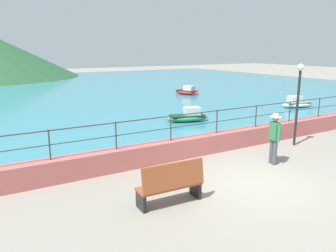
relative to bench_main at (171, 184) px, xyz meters
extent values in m
plane|color=gray|center=(2.85, -0.19, -0.56)|extent=(120.00, 120.00, 0.00)
cube|color=#BC605B|center=(2.85, 3.01, -0.21)|extent=(20.00, 0.56, 0.70)
cylinder|color=#383330|center=(-2.26, 3.01, 0.59)|extent=(0.04, 0.04, 0.90)
cylinder|color=#383330|center=(-0.22, 3.01, 0.59)|extent=(0.04, 0.04, 0.90)
cylinder|color=#383330|center=(1.83, 3.01, 0.59)|extent=(0.04, 0.04, 0.90)
cylinder|color=#383330|center=(3.87, 3.01, 0.59)|extent=(0.04, 0.04, 0.90)
cylinder|color=#383330|center=(5.92, 3.01, 0.59)|extent=(0.04, 0.04, 0.90)
cylinder|color=#383330|center=(7.96, 3.01, 0.59)|extent=(0.04, 0.04, 0.90)
cylinder|color=#383330|center=(10.00, 3.01, 0.59)|extent=(0.04, 0.04, 0.90)
cylinder|color=#383330|center=(2.85, 3.01, 1.01)|extent=(18.40, 0.04, 0.04)
cylinder|color=#383330|center=(2.85, 3.01, 0.59)|extent=(18.40, 0.03, 0.03)
cube|color=teal|center=(2.85, 25.65, -0.53)|extent=(64.00, 44.32, 0.06)
cube|color=#9E4C28|center=(0.00, 0.10, -0.10)|extent=(1.72, 0.59, 0.06)
cube|color=#9E4C28|center=(-0.01, -0.12, 0.25)|extent=(1.70, 0.22, 0.64)
cube|color=black|center=(-0.79, 0.13, -0.34)|extent=(0.10, 0.47, 0.43)
cube|color=black|center=(0.79, 0.06, -0.34)|extent=(0.10, 0.47, 0.43)
cylinder|color=#4C4C56|center=(4.55, 0.73, -0.13)|extent=(0.15, 0.15, 0.86)
cylinder|color=#4C4C56|center=(4.59, 0.91, -0.13)|extent=(0.15, 0.15, 0.86)
cube|color=#337F4C|center=(4.57, 0.82, 0.60)|extent=(0.30, 0.40, 0.60)
cylinder|color=#337F4C|center=(4.51, 0.59, 0.56)|extent=(0.09, 0.09, 0.52)
cylinder|color=#337F4C|center=(4.62, 1.05, 0.56)|extent=(0.09, 0.09, 0.52)
sphere|color=#9E7051|center=(4.57, 0.82, 1.03)|extent=(0.22, 0.22, 0.22)
cylinder|color=beige|center=(4.57, 0.82, 1.08)|extent=(0.38, 0.38, 0.02)
cylinder|color=beige|center=(4.57, 0.82, 1.14)|extent=(0.20, 0.20, 0.10)
cylinder|color=#232326|center=(7.10, 1.98, 0.94)|extent=(0.10, 0.10, 3.00)
sphere|color=#EAEACC|center=(7.10, 1.98, 2.58)|extent=(0.28, 0.28, 0.28)
ellipsoid|color=red|center=(11.79, 16.74, -0.32)|extent=(1.67, 2.47, 0.36)
cube|color=maroon|center=(11.79, 16.74, -0.17)|extent=(1.38, 1.99, 0.06)
cube|color=silver|center=(11.88, 16.50, 0.06)|extent=(0.88, 0.97, 0.40)
ellipsoid|color=white|center=(14.51, 7.69, -0.32)|extent=(2.44, 1.38, 0.36)
cube|color=gray|center=(14.51, 7.69, -0.17)|extent=(1.96, 1.15, 0.06)
cube|color=silver|center=(14.27, 7.75, 0.06)|extent=(0.92, 0.79, 0.40)
ellipsoid|color=#338C59|center=(5.78, 7.79, -0.32)|extent=(2.46, 1.52, 0.36)
cube|color=#1C4D31|center=(5.78, 7.79, -0.17)|extent=(1.98, 1.26, 0.06)
cube|color=silver|center=(6.02, 7.72, 0.06)|extent=(0.95, 0.83, 0.40)
camera|label=1|loc=(-4.10, -6.68, 3.29)|focal=35.86mm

